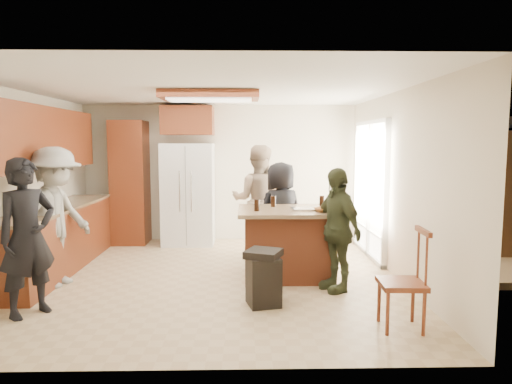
{
  "coord_description": "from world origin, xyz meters",
  "views": [
    {
      "loc": [
        0.48,
        -5.99,
        1.82
      ],
      "look_at": [
        0.61,
        0.13,
        1.15
      ],
      "focal_mm": 32.0,
      "sensor_mm": 36.0,
      "label": 1
    }
  ],
  "objects_px": {
    "person_behind_left": "(258,200)",
    "trash_bin": "(264,277)",
    "person_counter": "(56,217)",
    "kitchen_island": "(286,242)",
    "person_front_left": "(27,237)",
    "person_behind_right": "(281,213)",
    "refrigerator": "(188,194)",
    "spindle_chair": "(404,283)",
    "person_side_right": "(337,230)"
  },
  "relations": [
    {
      "from": "person_behind_left",
      "to": "trash_bin",
      "type": "distance_m",
      "value": 2.41
    },
    {
      "from": "person_counter",
      "to": "kitchen_island",
      "type": "xyz_separation_m",
      "value": [
        2.94,
        0.3,
        -0.41
      ]
    },
    {
      "from": "person_behind_left",
      "to": "trash_bin",
      "type": "xyz_separation_m",
      "value": [
        0.0,
        -2.34,
        -0.57
      ]
    },
    {
      "from": "person_front_left",
      "to": "person_counter",
      "type": "relative_size",
      "value": 0.94
    },
    {
      "from": "person_behind_right",
      "to": "refrigerator",
      "type": "relative_size",
      "value": 0.85
    },
    {
      "from": "person_counter",
      "to": "refrigerator",
      "type": "xyz_separation_m",
      "value": [
        1.37,
        2.39,
        0.02
      ]
    },
    {
      "from": "trash_bin",
      "to": "person_behind_left",
      "type": "bearing_deg",
      "value": 90.03
    },
    {
      "from": "kitchen_island",
      "to": "spindle_chair",
      "type": "xyz_separation_m",
      "value": [
        1.0,
        -1.75,
        -0.02
      ]
    },
    {
      "from": "trash_bin",
      "to": "kitchen_island",
      "type": "bearing_deg",
      "value": 72.33
    },
    {
      "from": "person_counter",
      "to": "spindle_chair",
      "type": "height_order",
      "value": "person_counter"
    },
    {
      "from": "trash_bin",
      "to": "person_behind_right",
      "type": "bearing_deg",
      "value": 79.48
    },
    {
      "from": "person_counter",
      "to": "trash_bin",
      "type": "xyz_separation_m",
      "value": [
        2.59,
        -0.77,
        -0.56
      ]
    },
    {
      "from": "person_side_right",
      "to": "trash_bin",
      "type": "bearing_deg",
      "value": -83.14
    },
    {
      "from": "person_behind_left",
      "to": "person_counter",
      "type": "distance_m",
      "value": 3.03
    },
    {
      "from": "person_front_left",
      "to": "person_side_right",
      "type": "relative_size",
      "value": 1.1
    },
    {
      "from": "kitchen_island",
      "to": "spindle_chair",
      "type": "relative_size",
      "value": 1.29
    },
    {
      "from": "spindle_chair",
      "to": "person_front_left",
      "type": "bearing_deg",
      "value": 173.22
    },
    {
      "from": "kitchen_island",
      "to": "person_front_left",
      "type": "bearing_deg",
      "value": -155.25
    },
    {
      "from": "refrigerator",
      "to": "person_counter",
      "type": "bearing_deg",
      "value": -119.89
    },
    {
      "from": "person_side_right",
      "to": "person_counter",
      "type": "height_order",
      "value": "person_counter"
    },
    {
      "from": "refrigerator",
      "to": "spindle_chair",
      "type": "height_order",
      "value": "refrigerator"
    },
    {
      "from": "kitchen_island",
      "to": "spindle_chair",
      "type": "height_order",
      "value": "spindle_chair"
    },
    {
      "from": "person_side_right",
      "to": "spindle_chair",
      "type": "relative_size",
      "value": 1.52
    },
    {
      "from": "kitchen_island",
      "to": "person_counter",
      "type": "bearing_deg",
      "value": -174.14
    },
    {
      "from": "refrigerator",
      "to": "kitchen_island",
      "type": "relative_size",
      "value": 1.41
    },
    {
      "from": "trash_bin",
      "to": "person_front_left",
      "type": "bearing_deg",
      "value": -174.77
    },
    {
      "from": "person_behind_left",
      "to": "refrigerator",
      "type": "distance_m",
      "value": 1.47
    },
    {
      "from": "refrigerator",
      "to": "trash_bin",
      "type": "height_order",
      "value": "refrigerator"
    },
    {
      "from": "person_counter",
      "to": "person_behind_right",
      "type": "bearing_deg",
      "value": -53.39
    },
    {
      "from": "person_behind_left",
      "to": "trash_bin",
      "type": "height_order",
      "value": "person_behind_left"
    },
    {
      "from": "refrigerator",
      "to": "trash_bin",
      "type": "distance_m",
      "value": 3.44
    },
    {
      "from": "kitchen_island",
      "to": "trash_bin",
      "type": "height_order",
      "value": "kitchen_island"
    },
    {
      "from": "refrigerator",
      "to": "kitchen_island",
      "type": "bearing_deg",
      "value": -53.13
    },
    {
      "from": "kitchen_island",
      "to": "refrigerator",
      "type": "bearing_deg",
      "value": 126.87
    },
    {
      "from": "person_side_right",
      "to": "spindle_chair",
      "type": "xyz_separation_m",
      "value": [
        0.42,
        -1.19,
        -0.3
      ]
    },
    {
      "from": "person_front_left",
      "to": "refrigerator",
      "type": "relative_size",
      "value": 0.93
    },
    {
      "from": "person_behind_right",
      "to": "person_counter",
      "type": "bearing_deg",
      "value": -9.4
    },
    {
      "from": "person_front_left",
      "to": "spindle_chair",
      "type": "bearing_deg",
      "value": -59.5
    },
    {
      "from": "trash_bin",
      "to": "spindle_chair",
      "type": "relative_size",
      "value": 0.63
    },
    {
      "from": "person_behind_right",
      "to": "refrigerator",
      "type": "height_order",
      "value": "refrigerator"
    },
    {
      "from": "person_behind_right",
      "to": "person_counter",
      "type": "height_order",
      "value": "person_counter"
    },
    {
      "from": "person_behind_left",
      "to": "refrigerator",
      "type": "bearing_deg",
      "value": -26.49
    },
    {
      "from": "refrigerator",
      "to": "spindle_chair",
      "type": "xyz_separation_m",
      "value": [
        2.56,
        -3.84,
        -0.45
      ]
    },
    {
      "from": "person_side_right",
      "to": "refrigerator",
      "type": "xyz_separation_m",
      "value": [
        -2.14,
        2.65,
        0.14
      ]
    },
    {
      "from": "kitchen_island",
      "to": "person_side_right",
      "type": "bearing_deg",
      "value": -44.58
    },
    {
      "from": "person_front_left",
      "to": "person_counter",
      "type": "bearing_deg",
      "value": 43.84
    },
    {
      "from": "person_front_left",
      "to": "refrigerator",
      "type": "height_order",
      "value": "refrigerator"
    },
    {
      "from": "refrigerator",
      "to": "person_front_left",
      "type": "bearing_deg",
      "value": -110.37
    },
    {
      "from": "refrigerator",
      "to": "kitchen_island",
      "type": "xyz_separation_m",
      "value": [
        1.56,
        -2.09,
        -0.43
      ]
    },
    {
      "from": "person_front_left",
      "to": "refrigerator",
      "type": "bearing_deg",
      "value": 16.91
    }
  ]
}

